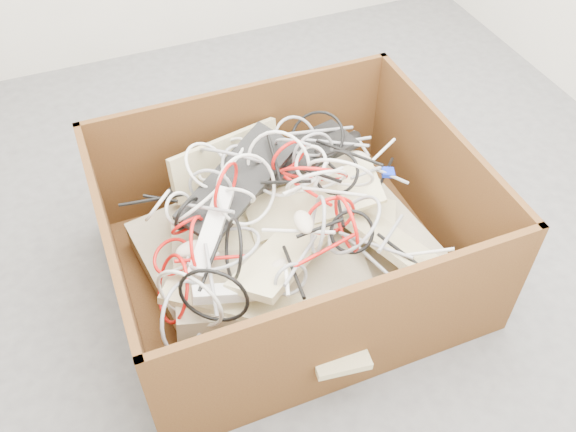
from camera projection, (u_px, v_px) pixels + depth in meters
name	position (u px, v px, depth m)	size (l,w,h in m)	color
ground	(325.00, 208.00, 2.63)	(3.00, 3.00, 0.00)	#4D4E50
cardboard_box	(286.00, 252.00, 2.29)	(1.24, 1.03, 0.55)	#422510
keyboard_pile	(288.00, 222.00, 2.19)	(0.97, 1.05, 0.31)	beige
mice_scatter	(284.00, 209.00, 2.15)	(0.89, 0.87, 0.20)	#BDAF98
power_strip_left	(212.00, 232.00, 2.02)	(0.33, 0.06, 0.04)	white
power_strip_right	(234.00, 293.00, 1.93)	(0.26, 0.05, 0.04)	white
vga_plug	(388.00, 172.00, 2.26)	(0.04, 0.04, 0.02)	#0C25C2
cable_tangle	(262.00, 205.00, 2.08)	(1.07, 0.84, 0.45)	gray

